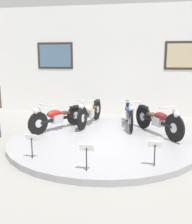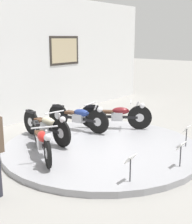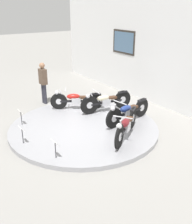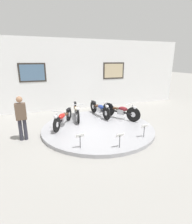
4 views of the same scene
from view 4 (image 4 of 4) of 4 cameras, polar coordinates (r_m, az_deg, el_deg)
The scene contains 11 objects.
ground_plane at distance 7.55m, azimuth 0.60°, elevation -5.64°, with size 60.00×60.00×0.00m, color gray.
display_platform at distance 7.52m, azimuth 0.61°, elevation -5.18°, with size 4.70×4.70×0.13m, color #99999E.
back_wall at distance 10.56m, azimuth -6.58°, elevation 11.94°, with size 14.00×0.22×4.02m.
motorcycle_red at distance 7.54m, azimuth -10.80°, elevation -1.89°, with size 1.07×1.70×0.78m.
motorcycle_cream at distance 8.38m, azimuth -6.33°, elevation 0.40°, with size 0.54×2.01×0.81m.
motorcycle_blue at distance 8.73m, azimuth 1.28°, elevation 1.11°, with size 0.54×1.99×0.80m.
motorcycle_maroon at distance 8.39m, azimuth 8.19°, elevation 0.37°, with size 1.15×1.73×0.82m.
info_placard_front_left at distance 5.62m, azimuth -5.24°, elevation -8.33°, with size 0.26×0.11×0.51m.
info_placard_front_centre at distance 5.68m, azimuth 7.79°, elevation -8.15°, with size 0.26×0.11×0.51m.
info_placard_front_right at distance 6.59m, azimuth 15.51°, elevation -5.03°, with size 0.26×0.11×0.51m.
visitor_standing at distance 6.82m, azimuth -23.23°, elevation -1.21°, with size 0.36×0.22×1.65m.
Camera 4 is at (-2.46, -6.53, 2.87)m, focal length 28.00 mm.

